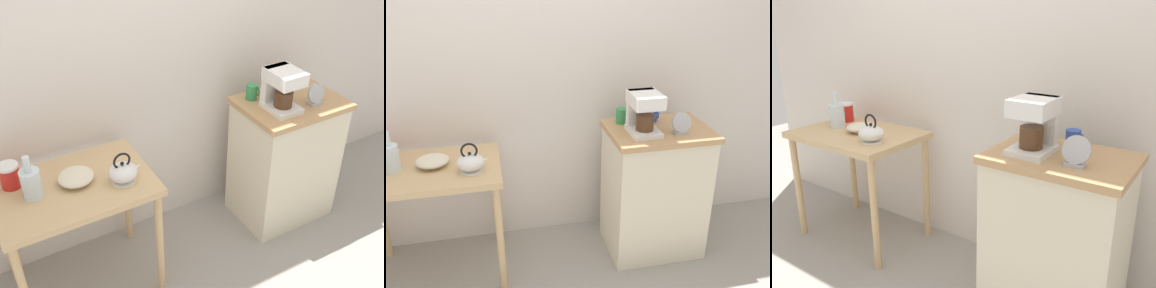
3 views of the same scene
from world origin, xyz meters
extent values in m
plane|color=gray|center=(0.00, 0.00, 0.00)|extent=(8.00, 8.00, 0.00)
cube|color=silver|center=(0.10, 0.40, 1.40)|extent=(4.40, 0.10, 2.80)
cube|color=tan|center=(-0.73, 0.00, 0.75)|extent=(0.84, 0.57, 0.04)
cylinder|color=tan|center=(-0.36, -0.24, 0.36)|extent=(0.04, 0.04, 0.73)
cylinder|color=tan|center=(-1.11, 0.25, 0.36)|extent=(0.04, 0.04, 0.73)
cylinder|color=tan|center=(-0.36, 0.25, 0.36)|extent=(0.04, 0.04, 0.73)
cube|color=beige|center=(0.70, -0.03, 0.43)|extent=(0.62, 0.46, 0.87)
cube|color=tan|center=(0.70, -0.03, 0.88)|extent=(0.65, 0.49, 0.04)
cylinder|color=beige|center=(-0.71, 0.01, 0.77)|extent=(0.09, 0.09, 0.01)
ellipsoid|color=beige|center=(-0.71, 0.01, 0.80)|extent=(0.19, 0.19, 0.05)
cylinder|color=white|center=(-0.49, -0.10, 0.77)|extent=(0.13, 0.13, 0.01)
ellipsoid|color=white|center=(-0.49, -0.10, 0.82)|extent=(0.15, 0.15, 0.09)
cone|color=white|center=(-0.41, -0.10, 0.83)|extent=(0.08, 0.03, 0.06)
sphere|color=black|center=(-0.49, -0.10, 0.88)|extent=(0.02, 0.02, 0.02)
torus|color=black|center=(-0.49, -0.10, 0.90)|extent=(0.10, 0.01, 0.10)
cylinder|color=silver|center=(-0.93, 0.01, 0.85)|extent=(0.10, 0.10, 0.16)
cylinder|color=silver|center=(-0.93, 0.01, 0.97)|extent=(0.04, 0.04, 0.09)
cylinder|color=red|center=(-1.01, 0.15, 0.83)|extent=(0.10, 0.10, 0.12)
cylinder|color=white|center=(-1.01, 0.15, 0.89)|extent=(0.11, 0.11, 0.01)
cube|color=white|center=(0.57, -0.09, 0.92)|extent=(0.18, 0.22, 0.03)
cube|color=white|center=(0.57, 0.00, 1.03)|extent=(0.16, 0.05, 0.26)
cube|color=white|center=(0.57, -0.09, 1.12)|extent=(0.18, 0.22, 0.08)
cylinder|color=#4C2D19|center=(0.57, -0.10, 0.98)|extent=(0.11, 0.11, 0.10)
cylinder|color=#338C4C|center=(0.49, 0.11, 0.95)|extent=(0.07, 0.07, 0.10)
torus|color=#338C4C|center=(0.53, 0.11, 0.95)|extent=(0.01, 0.07, 0.07)
cylinder|color=#2D4CAD|center=(0.69, 0.10, 0.95)|extent=(0.07, 0.07, 0.09)
torus|color=#2D4CAD|center=(0.73, 0.10, 0.95)|extent=(0.01, 0.06, 0.06)
cube|color=#B2B5BA|center=(0.79, -0.14, 0.91)|extent=(0.09, 0.06, 0.02)
cylinder|color=#B2B5BA|center=(0.79, -0.14, 0.98)|extent=(0.12, 0.05, 0.12)
cylinder|color=black|center=(0.79, -0.14, 0.98)|extent=(0.10, 0.04, 0.10)
camera|label=1|loc=(-1.16, -2.01, 2.32)|focal=44.21mm
camera|label=2|loc=(-0.37, -2.40, 1.93)|focal=40.35mm
camera|label=3|loc=(1.31, -1.72, 1.52)|focal=37.82mm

